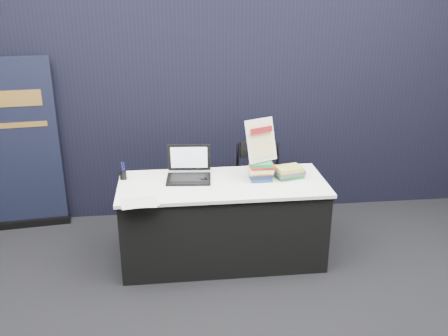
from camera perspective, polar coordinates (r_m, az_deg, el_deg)
floor at (r=4.21m, az=0.71°, el=-14.05°), size 8.00×8.00×0.00m
wall_back at (r=7.46m, az=-3.25°, el=15.85°), size 8.00×0.02×3.50m
drape_partition at (r=5.18m, az=-1.48°, el=7.41°), size 6.00×0.08×2.40m
display_table at (r=4.48m, az=-0.16°, el=-6.08°), size 1.80×0.75×0.75m
laptop at (r=4.41m, az=-4.10°, el=-0.35°), size 0.41×0.34×0.29m
mouse at (r=4.35m, az=-2.43°, el=-1.28°), size 0.10×0.13×0.04m
brochure_left at (r=4.00m, az=-9.64°, el=-3.90°), size 0.32×0.25×0.00m
brochure_mid at (r=4.00m, az=-9.55°, el=-3.90°), size 0.29×0.22×0.00m
brochure_right at (r=4.14m, az=-6.07°, el=-2.86°), size 0.28×0.21×0.00m
pen_cup at (r=4.47m, az=-11.44°, el=-0.79°), size 0.07×0.07×0.08m
book_stack_tall at (r=4.37m, az=4.23°, el=-0.32°), size 0.21×0.16×0.17m
book_stack_short at (r=4.46m, az=7.42°, el=-0.44°), size 0.27×0.23×0.10m
info_sign at (r=4.31m, az=4.25°, el=3.12°), size 0.30×0.21×0.38m
pullup_banner at (r=5.32m, az=-21.87°, el=1.37°), size 0.74×0.18×1.73m
stacking_chair at (r=4.88m, az=4.14°, el=-1.93°), size 0.55×0.56×0.94m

